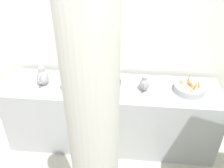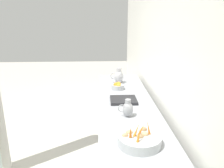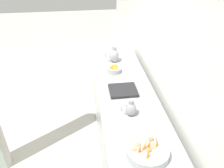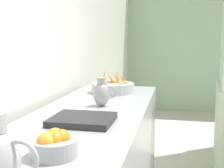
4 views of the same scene
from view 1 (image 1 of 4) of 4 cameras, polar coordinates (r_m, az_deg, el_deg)
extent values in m
cube|color=white|center=(3.28, 9.56, 11.73)|extent=(0.10, 8.02, 3.00)
cube|color=#9EA0A5|center=(3.41, -0.18, -7.15)|extent=(0.70, 2.76, 0.93)
cylinder|color=#ADAFB5|center=(3.18, 17.46, -0.96)|extent=(0.38, 0.38, 0.09)
torus|color=#ADAFB5|center=(3.20, 17.35, -1.50)|extent=(0.22, 0.22, 0.01)
cone|color=orange|center=(3.13, 19.41, 0.04)|extent=(0.06, 0.06, 0.15)
cone|color=orange|center=(3.11, 17.83, 0.03)|extent=(0.09, 0.06, 0.14)
cone|color=orange|center=(3.19, 17.29, 1.22)|extent=(0.06, 0.04, 0.17)
cone|color=orange|center=(3.14, 17.42, 0.38)|extent=(0.09, 0.06, 0.12)
cone|color=orange|center=(3.07, 18.66, -0.55)|extent=(0.03, 0.06, 0.14)
ellipsoid|color=#9E7F56|center=(3.16, 18.02, -0.32)|extent=(0.06, 0.05, 0.05)
ellipsoid|color=tan|center=(3.08, 16.89, -1.08)|extent=(0.06, 0.05, 0.04)
ellipsoid|color=tan|center=(3.19, 17.33, 0.21)|extent=(0.06, 0.05, 0.05)
ellipsoid|color=#9E7F56|center=(3.18, 15.79, 0.36)|extent=(0.06, 0.05, 0.05)
ellipsoid|color=tan|center=(3.05, 17.91, -1.58)|extent=(0.05, 0.05, 0.04)
cylinder|color=#9EA0A5|center=(3.15, -10.12, -0.31)|extent=(0.19, 0.19, 0.07)
sphere|color=orange|center=(3.10, -10.13, -0.07)|extent=(0.08, 0.08, 0.08)
sphere|color=orange|center=(3.13, -9.38, 0.26)|extent=(0.07, 0.07, 0.07)
sphere|color=orange|center=(3.15, -10.71, 0.39)|extent=(0.08, 0.08, 0.08)
sphere|color=orange|center=(3.12, -10.40, 0.10)|extent=(0.08, 0.08, 0.08)
ellipsoid|color=#A3A3A8|center=(3.24, -15.71, 1.45)|extent=(0.15, 0.15, 0.21)
cylinder|color=#A3A3A8|center=(3.19, -16.03, 3.29)|extent=(0.08, 0.08, 0.06)
torus|color=#A3A3A8|center=(3.17, -16.24, 0.98)|extent=(0.11, 0.01, 0.11)
ellipsoid|color=#939399|center=(3.05, 7.45, -0.15)|extent=(0.12, 0.12, 0.17)
cylinder|color=#939399|center=(3.00, 7.58, 1.36)|extent=(0.06, 0.06, 0.04)
torus|color=#939399|center=(2.99, 7.49, -0.57)|extent=(0.09, 0.01, 0.09)
cube|color=#232326|center=(3.10, -0.95, -0.71)|extent=(0.34, 0.30, 0.04)
cylinder|color=#B2AFA8|center=(1.51, -3.84, -18.18)|extent=(0.26, 0.26, 3.00)
camera|label=2|loc=(3.34, 50.86, 9.08)|focal=35.26mm
camera|label=3|loc=(2.93, 53.62, 18.31)|focal=37.34mm
camera|label=4|loc=(3.07, -32.98, 2.64)|focal=48.55mm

